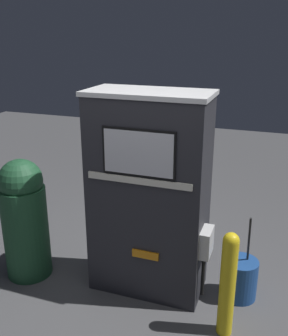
% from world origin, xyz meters
% --- Properties ---
extents(ground_plane, '(14.00, 14.00, 0.00)m').
position_xyz_m(ground_plane, '(0.00, 0.00, 0.00)').
color(ground_plane, '#4C4C4F').
extents(gas_pump, '(1.15, 0.55, 1.90)m').
position_xyz_m(gas_pump, '(0.00, 0.26, 0.95)').
color(gas_pump, '#28282D').
rests_on(gas_pump, ground_plane).
extents(safety_bollard, '(0.13, 0.13, 0.92)m').
position_xyz_m(safety_bollard, '(0.80, -0.14, 0.49)').
color(safety_bollard, yellow).
rests_on(safety_bollard, ground_plane).
extents(trash_bin, '(0.45, 0.45, 1.23)m').
position_xyz_m(trash_bin, '(-1.22, 0.03, 0.63)').
color(trash_bin, '#1E4C2D').
rests_on(trash_bin, ground_plane).
extents(squeegee_bucket, '(0.32, 0.32, 0.85)m').
position_xyz_m(squeegee_bucket, '(0.86, 0.37, 0.19)').
color(squeegee_bucket, '#1E478C').
rests_on(squeegee_bucket, ground_plane).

